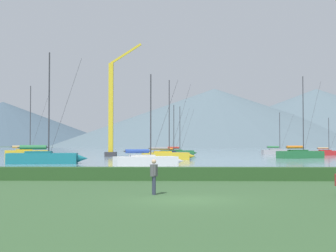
{
  "coord_description": "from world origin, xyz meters",
  "views": [
    {
      "loc": [
        -0.33,
        -20.96,
        2.4
      ],
      "look_at": [
        -1.87,
        49.06,
        4.81
      ],
      "focal_mm": 52.93,
      "sensor_mm": 36.0,
      "label": 1
    }
  ],
  "objects_px": {
    "sailboat_slip_2": "(301,154)",
    "sailboat_slip_10": "(178,152)",
    "sailboat_slip_3": "(166,155)",
    "person_standing_walker": "(154,174)",
    "sailboat_slip_8": "(171,154)",
    "sailboat_slip_5": "(327,153)",
    "sailboat_slip_11": "(27,153)",
    "dock_crane": "(112,115)",
    "sailboat_slip_6": "(147,160)",
    "sailboat_slip_1": "(44,157)",
    "sailboat_slip_7": "(278,152)"
  },
  "relations": [
    {
      "from": "sailboat_slip_11",
      "to": "dock_crane",
      "type": "distance_m",
      "value": 16.13
    },
    {
      "from": "sailboat_slip_3",
      "to": "sailboat_slip_10",
      "type": "height_order",
      "value": "sailboat_slip_3"
    },
    {
      "from": "sailboat_slip_5",
      "to": "sailboat_slip_8",
      "type": "relative_size",
      "value": 0.84
    },
    {
      "from": "sailboat_slip_1",
      "to": "dock_crane",
      "type": "bearing_deg",
      "value": 76.49
    },
    {
      "from": "sailboat_slip_1",
      "to": "sailboat_slip_3",
      "type": "relative_size",
      "value": 1.13
    },
    {
      "from": "sailboat_slip_10",
      "to": "sailboat_slip_8",
      "type": "bearing_deg",
      "value": -110.49
    },
    {
      "from": "sailboat_slip_11",
      "to": "dock_crane",
      "type": "xyz_separation_m",
      "value": [
        14.45,
        2.43,
        6.74
      ]
    },
    {
      "from": "sailboat_slip_10",
      "to": "dock_crane",
      "type": "height_order",
      "value": "dock_crane"
    },
    {
      "from": "sailboat_slip_11",
      "to": "sailboat_slip_6",
      "type": "bearing_deg",
      "value": -78.02
    },
    {
      "from": "sailboat_slip_5",
      "to": "person_standing_walker",
      "type": "height_order",
      "value": "sailboat_slip_5"
    },
    {
      "from": "sailboat_slip_6",
      "to": "sailboat_slip_7",
      "type": "xyz_separation_m",
      "value": [
        24.11,
        53.55,
        -0.01
      ]
    },
    {
      "from": "sailboat_slip_1",
      "to": "sailboat_slip_3",
      "type": "xyz_separation_m",
      "value": [
        13.74,
        14.05,
        -0.11
      ]
    },
    {
      "from": "sailboat_slip_3",
      "to": "sailboat_slip_5",
      "type": "distance_m",
      "value": 40.06
    },
    {
      "from": "sailboat_slip_3",
      "to": "person_standing_walker",
      "type": "height_order",
      "value": "sailboat_slip_3"
    },
    {
      "from": "sailboat_slip_5",
      "to": "sailboat_slip_3",
      "type": "bearing_deg",
      "value": -153.24
    },
    {
      "from": "sailboat_slip_6",
      "to": "sailboat_slip_8",
      "type": "relative_size",
      "value": 1.1
    },
    {
      "from": "sailboat_slip_3",
      "to": "person_standing_walker",
      "type": "bearing_deg",
      "value": -97.87
    },
    {
      "from": "sailboat_slip_8",
      "to": "sailboat_slip_11",
      "type": "height_order",
      "value": "sailboat_slip_11"
    },
    {
      "from": "sailboat_slip_2",
      "to": "sailboat_slip_6",
      "type": "relative_size",
      "value": 1.36
    },
    {
      "from": "sailboat_slip_6",
      "to": "sailboat_slip_10",
      "type": "relative_size",
      "value": 1.0
    },
    {
      "from": "sailboat_slip_1",
      "to": "sailboat_slip_2",
      "type": "bearing_deg",
      "value": 24.67
    },
    {
      "from": "sailboat_slip_10",
      "to": "sailboat_slip_11",
      "type": "bearing_deg",
      "value": -176.05
    },
    {
      "from": "sailboat_slip_11",
      "to": "dock_crane",
      "type": "height_order",
      "value": "dock_crane"
    },
    {
      "from": "sailboat_slip_8",
      "to": "sailboat_slip_10",
      "type": "bearing_deg",
      "value": 72.44
    },
    {
      "from": "sailboat_slip_2",
      "to": "dock_crane",
      "type": "xyz_separation_m",
      "value": [
        -31.16,
        9.91,
        6.72
      ]
    },
    {
      "from": "sailboat_slip_3",
      "to": "sailboat_slip_11",
      "type": "xyz_separation_m",
      "value": [
        -24.61,
        14.85,
        0.05
      ]
    },
    {
      "from": "sailboat_slip_2",
      "to": "sailboat_slip_7",
      "type": "height_order",
      "value": "sailboat_slip_2"
    },
    {
      "from": "sailboat_slip_7",
      "to": "sailboat_slip_11",
      "type": "distance_m",
      "value": 50.82
    },
    {
      "from": "sailboat_slip_1",
      "to": "sailboat_slip_8",
      "type": "relative_size",
      "value": 1.49
    },
    {
      "from": "sailboat_slip_8",
      "to": "sailboat_slip_11",
      "type": "bearing_deg",
      "value": 157.29
    },
    {
      "from": "sailboat_slip_1",
      "to": "sailboat_slip_7",
      "type": "xyz_separation_m",
      "value": [
        36.37,
        47.65,
        -0.15
      ]
    },
    {
      "from": "sailboat_slip_5",
      "to": "sailboat_slip_6",
      "type": "relative_size",
      "value": 0.77
    },
    {
      "from": "sailboat_slip_8",
      "to": "sailboat_slip_11",
      "type": "xyz_separation_m",
      "value": [
        -25.23,
        4.15,
        0.15
      ]
    },
    {
      "from": "sailboat_slip_2",
      "to": "sailboat_slip_8",
      "type": "relative_size",
      "value": 1.49
    },
    {
      "from": "sailboat_slip_8",
      "to": "person_standing_walker",
      "type": "height_order",
      "value": "sailboat_slip_8"
    },
    {
      "from": "sailboat_slip_2",
      "to": "dock_crane",
      "type": "bearing_deg",
      "value": 141.67
    },
    {
      "from": "sailboat_slip_2",
      "to": "sailboat_slip_10",
      "type": "xyz_separation_m",
      "value": [
        -19.37,
        17.16,
        -0.12
      ]
    },
    {
      "from": "sailboat_slip_10",
      "to": "person_standing_walker",
      "type": "bearing_deg",
      "value": -107.05
    },
    {
      "from": "sailboat_slip_7",
      "to": "dock_crane",
      "type": "xyz_separation_m",
      "value": [
        -32.79,
        -16.31,
        6.83
      ]
    },
    {
      "from": "sailboat_slip_1",
      "to": "sailboat_slip_2",
      "type": "relative_size",
      "value": 1.0
    },
    {
      "from": "sailboat_slip_7",
      "to": "sailboat_slip_10",
      "type": "xyz_separation_m",
      "value": [
        -20.99,
        -9.06,
        -0.02
      ]
    },
    {
      "from": "sailboat_slip_2",
      "to": "sailboat_slip_11",
      "type": "relative_size",
      "value": 1.04
    },
    {
      "from": "sailboat_slip_5",
      "to": "person_standing_walker",
      "type": "distance_m",
      "value": 79.49
    },
    {
      "from": "sailboat_slip_11",
      "to": "person_standing_walker",
      "type": "distance_m",
      "value": 67.57
    },
    {
      "from": "sailboat_slip_2",
      "to": "person_standing_walker",
      "type": "bearing_deg",
      "value": -130.9
    },
    {
      "from": "sailboat_slip_11",
      "to": "person_standing_walker",
      "type": "xyz_separation_m",
      "value": [
        25.29,
        -62.66,
        0.27
      ]
    },
    {
      "from": "sailboat_slip_1",
      "to": "sailboat_slip_11",
      "type": "xyz_separation_m",
      "value": [
        -10.88,
        28.91,
        -0.06
      ]
    },
    {
      "from": "sailboat_slip_3",
      "to": "dock_crane",
      "type": "height_order",
      "value": "dock_crane"
    },
    {
      "from": "sailboat_slip_5",
      "to": "sailboat_slip_8",
      "type": "height_order",
      "value": "sailboat_slip_8"
    },
    {
      "from": "sailboat_slip_2",
      "to": "sailboat_slip_10",
      "type": "relative_size",
      "value": 1.36
    }
  ]
}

